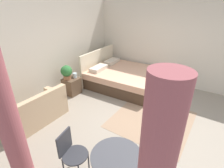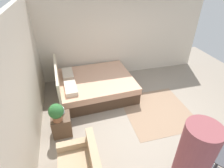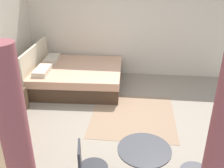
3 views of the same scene
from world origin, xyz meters
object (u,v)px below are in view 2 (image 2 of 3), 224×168
Objects in this scene: bed at (94,85)px; potted_plant at (56,112)px; balcony_table at (220,158)px; nightstand at (62,125)px; vase at (62,111)px.

bed is 1.91m from potted_plant.
bed is 3.19× the size of balcony_table.
bed reaches higher than nightstand.
potted_plant is 3.33m from balcony_table.
nightstand is (-1.41, 1.03, -0.05)m from bed.
bed reaches higher than vase.
nightstand is at bearing -25.95° from potted_plant.
bed is 4.60× the size of nightstand.
vase is (0.22, -0.10, -0.17)m from potted_plant.
potted_plant is 0.29m from vase.
balcony_table is at bearing -125.44° from vase.
bed is at bearing -36.12° from nightstand.
vase is at bearing 142.75° from bed.
vase is (0.12, -0.05, 0.33)m from nightstand.
potted_plant is at bearing 144.48° from bed.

